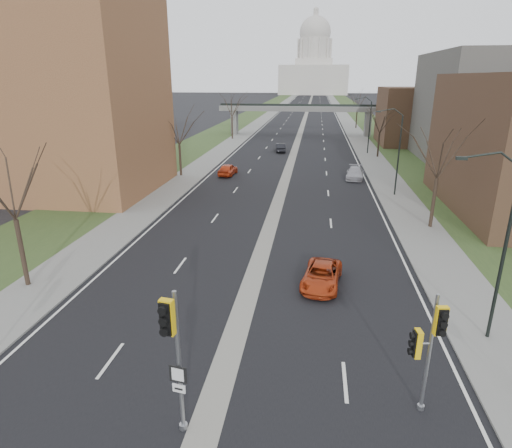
% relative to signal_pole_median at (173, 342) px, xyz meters
% --- Properties ---
extents(ground, '(700.00, 700.00, 0.00)m').
position_rel_signal_pole_median_xyz_m(ground, '(0.79, 1.53, -3.75)').
color(ground, black).
rests_on(ground, ground).
extents(road_surface, '(20.00, 600.00, 0.01)m').
position_rel_signal_pole_median_xyz_m(road_surface, '(0.79, 151.53, -3.74)').
color(road_surface, black).
rests_on(road_surface, ground).
extents(median_strip, '(1.20, 600.00, 0.02)m').
position_rel_signal_pole_median_xyz_m(median_strip, '(0.79, 151.53, -3.75)').
color(median_strip, gray).
rests_on(median_strip, ground).
extents(sidewalk_right, '(4.00, 600.00, 0.12)m').
position_rel_signal_pole_median_xyz_m(sidewalk_right, '(12.79, 151.53, -3.69)').
color(sidewalk_right, gray).
rests_on(sidewalk_right, ground).
extents(sidewalk_left, '(4.00, 600.00, 0.12)m').
position_rel_signal_pole_median_xyz_m(sidewalk_left, '(-11.21, 151.53, -3.69)').
color(sidewalk_left, gray).
rests_on(sidewalk_left, ground).
extents(grass_verge_right, '(8.00, 600.00, 0.10)m').
position_rel_signal_pole_median_xyz_m(grass_verge_right, '(18.79, 151.53, -3.70)').
color(grass_verge_right, '#253A1A').
rests_on(grass_verge_right, ground).
extents(grass_verge_left, '(8.00, 600.00, 0.10)m').
position_rel_signal_pole_median_xyz_m(grass_verge_left, '(-17.21, 151.53, -3.70)').
color(grass_verge_left, '#253A1A').
rests_on(grass_verge_left, ground).
extents(apartment_building, '(25.00, 16.00, 22.00)m').
position_rel_signal_pole_median_xyz_m(apartment_building, '(-25.21, 31.53, 7.25)').
color(apartment_building, '#9C653E').
rests_on(apartment_building, ground).
extents(commercial_block_mid, '(18.00, 22.00, 15.00)m').
position_rel_signal_pole_median_xyz_m(commercial_block_mid, '(28.79, 53.53, 3.75)').
color(commercial_block_mid, '#615F58').
rests_on(commercial_block_mid, ground).
extents(commercial_block_far, '(14.00, 14.00, 10.00)m').
position_rel_signal_pole_median_xyz_m(commercial_block_far, '(22.79, 71.53, 1.25)').
color(commercial_block_far, '#523626').
rests_on(commercial_block_far, ground).
extents(pedestrian_bridge, '(34.00, 3.00, 6.45)m').
position_rel_signal_pole_median_xyz_m(pedestrian_bridge, '(0.79, 81.53, 1.10)').
color(pedestrian_bridge, slate).
rests_on(pedestrian_bridge, ground).
extents(capitol, '(48.00, 42.00, 55.75)m').
position_rel_signal_pole_median_xyz_m(capitol, '(0.79, 321.53, 14.85)').
color(capitol, beige).
rests_on(capitol, ground).
extents(streetlight_near, '(2.61, 0.20, 8.70)m').
position_rel_signal_pole_median_xyz_m(streetlight_near, '(11.78, 7.53, 3.20)').
color(streetlight_near, black).
rests_on(streetlight_near, sidewalk_right).
extents(streetlight_mid, '(2.61, 0.20, 8.70)m').
position_rel_signal_pole_median_xyz_m(streetlight_mid, '(11.78, 33.53, 3.20)').
color(streetlight_mid, black).
rests_on(streetlight_mid, sidewalk_right).
extents(streetlight_far, '(2.61, 0.20, 8.70)m').
position_rel_signal_pole_median_xyz_m(streetlight_far, '(11.78, 59.53, 3.20)').
color(streetlight_far, black).
rests_on(streetlight_far, sidewalk_right).
extents(tree_left_a, '(7.20, 7.20, 9.40)m').
position_rel_signal_pole_median_xyz_m(tree_left_a, '(-12.21, 9.53, 2.89)').
color(tree_left_a, '#382B21').
rests_on(tree_left_a, sidewalk_left).
extents(tree_left_b, '(6.75, 6.75, 8.81)m').
position_rel_signal_pole_median_xyz_m(tree_left_b, '(-12.21, 39.53, 2.48)').
color(tree_left_b, '#382B21').
rests_on(tree_left_b, sidewalk_left).
extents(tree_left_c, '(7.65, 7.65, 9.99)m').
position_rel_signal_pole_median_xyz_m(tree_left_c, '(-12.21, 73.53, 3.29)').
color(tree_left_c, '#382B21').
rests_on(tree_left_c, sidewalk_left).
extents(tree_right_a, '(7.20, 7.20, 9.40)m').
position_rel_signal_pole_median_xyz_m(tree_right_a, '(13.79, 23.53, 2.89)').
color(tree_right_a, '#382B21').
rests_on(tree_right_a, sidewalk_right).
extents(tree_right_b, '(6.30, 6.30, 8.22)m').
position_rel_signal_pole_median_xyz_m(tree_right_b, '(13.79, 56.53, 2.07)').
color(tree_right_b, '#382B21').
rests_on(tree_right_b, sidewalk_right).
extents(tree_right_c, '(7.65, 7.65, 9.99)m').
position_rel_signal_pole_median_xyz_m(tree_right_c, '(13.79, 96.53, 3.29)').
color(tree_right_c, '#382B21').
rests_on(tree_right_c, sidewalk_right).
extents(signal_pole_median, '(0.64, 0.89, 5.38)m').
position_rel_signal_pole_median_xyz_m(signal_pole_median, '(0.00, 0.00, 0.00)').
color(signal_pole_median, gray).
rests_on(signal_pole_median, ground).
extents(signal_pole_right, '(0.95, 0.81, 4.77)m').
position_rel_signal_pole_median_xyz_m(signal_pole_right, '(8.33, 2.20, -0.63)').
color(signal_pole_right, gray).
rests_on(signal_pole_right, ground).
extents(car_left_near, '(2.04, 4.41, 1.46)m').
position_rel_signal_pole_median_xyz_m(car_left_near, '(-6.54, 40.87, -3.02)').
color(car_left_near, '#C13916').
rests_on(car_left_near, ground).
extents(car_left_far, '(2.03, 4.37, 1.39)m').
position_rel_signal_pole_median_xyz_m(car_left_far, '(-1.46, 59.69, -3.06)').
color(car_left_far, black).
rests_on(car_left_far, ground).
extents(car_right_near, '(2.67, 4.74, 1.25)m').
position_rel_signal_pole_median_xyz_m(car_right_near, '(4.90, 11.99, -3.12)').
color(car_right_near, '#AD3412').
rests_on(car_right_near, ground).
extents(car_right_mid, '(2.51, 5.01, 1.40)m').
position_rel_signal_pole_median_xyz_m(car_right_mid, '(9.11, 40.96, -3.05)').
color(car_right_mid, '#A3A3AA').
rests_on(car_right_mid, ground).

